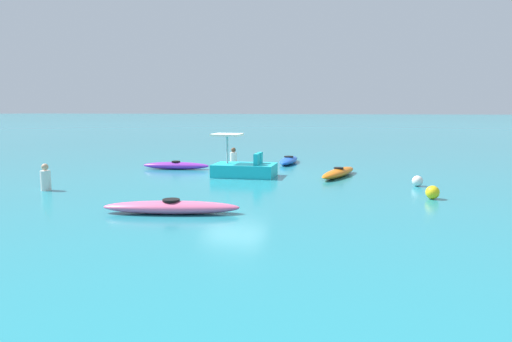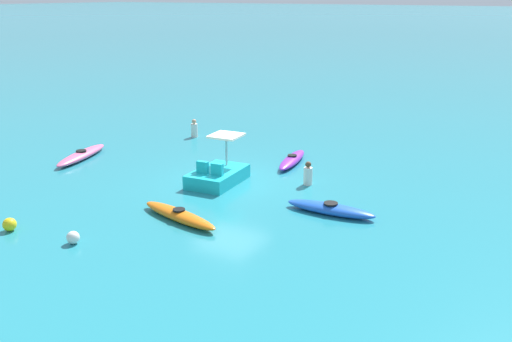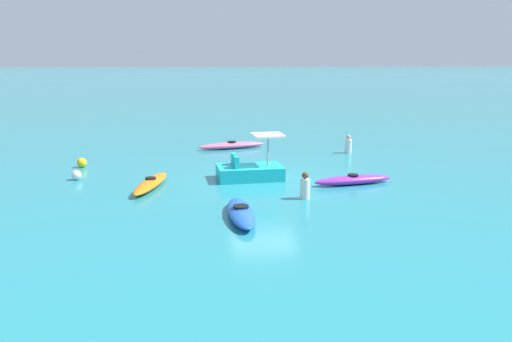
{
  "view_description": "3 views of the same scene",
  "coord_description": "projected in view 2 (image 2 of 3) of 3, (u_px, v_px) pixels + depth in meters",
  "views": [
    {
      "loc": [
        17.03,
        6.43,
        2.59
      ],
      "look_at": [
        0.97,
        1.24,
        0.34
      ],
      "focal_mm": 32.03,
      "sensor_mm": 36.0,
      "label": 1
    },
    {
      "loc": [
        -11.36,
        16.63,
        6.72
      ],
      "look_at": [
        -0.67,
        -0.78,
        0.26
      ],
      "focal_mm": 39.76,
      "sensor_mm": 36.0,
      "label": 2
    },
    {
      "loc": [
        -18.37,
        1.88,
        4.39
      ],
      "look_at": [
        0.05,
        0.29,
        0.33
      ],
      "focal_mm": 35.71,
      "sensor_mm": 36.0,
      "label": 3
    }
  ],
  "objects": [
    {
      "name": "ground_plane",
      "position": [
        230.0,
        180.0,
        21.21
      ],
      "size": [
        600.0,
        600.0,
        0.0
      ],
      "primitive_type": "plane",
      "color": "teal"
    },
    {
      "name": "kayak_pink",
      "position": [
        82.0,
        155.0,
        23.88
      ],
      "size": [
        1.61,
        3.52,
        0.37
      ],
      "color": "pink",
      "rests_on": "ground_plane"
    },
    {
      "name": "kayak_purple",
      "position": [
        292.0,
        160.0,
        23.21
      ],
      "size": [
        1.17,
        3.03,
        0.37
      ],
      "color": "purple",
      "rests_on": "ground_plane"
    },
    {
      "name": "kayak_orange",
      "position": [
        179.0,
        215.0,
        17.43
      ],
      "size": [
        3.29,
        1.24,
        0.37
      ],
      "color": "orange",
      "rests_on": "ground_plane"
    },
    {
      "name": "kayak_blue",
      "position": [
        331.0,
        209.0,
        17.95
      ],
      "size": [
        2.98,
        0.89,
        0.37
      ],
      "color": "blue",
      "rests_on": "ground_plane"
    },
    {
      "name": "pedal_boat_cyan",
      "position": [
        218.0,
        174.0,
        20.8
      ],
      "size": [
        1.74,
        2.57,
        1.68
      ],
      "color": "#19B7C6",
      "rests_on": "ground_plane"
    },
    {
      "name": "buoy_yellow",
      "position": [
        10.0,
        224.0,
        16.64
      ],
      "size": [
        0.4,
        0.4,
        0.4
      ],
      "primitive_type": "sphere",
      "color": "yellow",
      "rests_on": "ground_plane"
    },
    {
      "name": "buoy_white",
      "position": [
        73.0,
        237.0,
        15.8
      ],
      "size": [
        0.37,
        0.37,
        0.37
      ],
      "primitive_type": "sphere",
      "color": "white",
      "rests_on": "ground_plane"
    },
    {
      "name": "person_near_shore",
      "position": [
        308.0,
        175.0,
        20.59
      ],
      "size": [
        0.38,
        0.38,
        0.88
      ],
      "color": "silver",
      "rests_on": "ground_plane"
    },
    {
      "name": "person_by_kayaks",
      "position": [
        194.0,
        129.0,
        27.41
      ],
      "size": [
        0.39,
        0.39,
        0.88
      ],
      "color": "silver",
      "rests_on": "ground_plane"
    }
  ]
}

